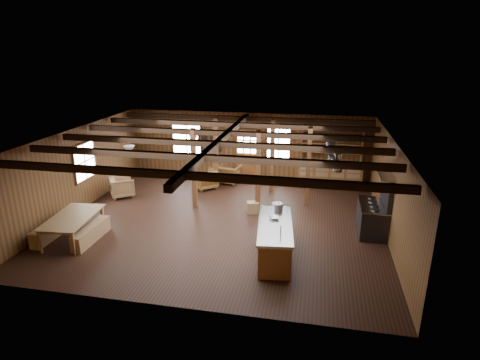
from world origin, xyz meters
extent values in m
cube|color=black|center=(0.00, 0.00, -0.01)|extent=(10.00, 9.00, 0.02)
cube|color=black|center=(0.00, 0.00, 2.81)|extent=(10.00, 9.00, 0.02)
cube|color=#4E2E16|center=(-5.01, 0.00, 1.40)|extent=(0.02, 9.00, 2.80)
cube|color=#4E2E16|center=(5.01, 0.00, 1.40)|extent=(0.02, 9.00, 2.80)
cube|color=#4E2E16|center=(0.00, 4.51, 1.40)|extent=(10.00, 0.02, 2.80)
cube|color=#4E2E16|center=(0.00, -4.51, 1.40)|extent=(10.00, 0.02, 2.80)
cube|color=black|center=(0.00, -3.50, 2.68)|extent=(9.80, 0.12, 0.18)
cube|color=black|center=(0.00, -2.00, 2.68)|extent=(9.80, 0.12, 0.18)
cube|color=black|center=(0.00, -0.50, 2.68)|extent=(9.80, 0.12, 0.18)
cube|color=black|center=(0.00, 1.00, 2.68)|extent=(9.80, 0.12, 0.18)
cube|color=black|center=(0.00, 2.50, 2.68)|extent=(9.80, 0.12, 0.18)
cube|color=black|center=(0.00, 3.80, 2.68)|extent=(9.80, 0.12, 0.18)
cube|color=black|center=(0.00, 0.00, 2.68)|extent=(0.18, 8.82, 0.18)
cube|color=#4B2515|center=(-1.20, 1.00, 1.40)|extent=(0.15, 0.15, 2.80)
cube|color=#4B2515|center=(-1.00, 3.20, 1.40)|extent=(0.15, 0.15, 2.80)
cube|color=#4B2515|center=(1.00, 1.00, 1.40)|extent=(0.15, 0.15, 2.80)
cube|color=#4B2515|center=(1.20, 3.20, 1.40)|extent=(0.15, 0.15, 2.80)
cube|color=#4B2515|center=(2.60, 2.00, 1.40)|extent=(0.15, 0.15, 2.80)
cube|color=brown|center=(0.00, 4.45, 0.55)|extent=(0.90, 0.06, 1.10)
cube|color=#4B2515|center=(-0.48, 4.45, 1.05)|extent=(0.06, 0.08, 2.10)
cube|color=#4B2515|center=(0.48, 4.45, 1.05)|extent=(0.06, 0.08, 2.10)
cube|color=#4B2515|center=(0.00, 4.45, 2.12)|extent=(1.02, 0.08, 0.06)
cube|color=white|center=(0.00, 4.45, 1.55)|extent=(0.84, 0.02, 0.90)
cube|color=white|center=(-2.60, 4.46, 1.60)|extent=(1.20, 0.02, 1.20)
cube|color=#4B2515|center=(-2.60, 4.46, 1.60)|extent=(1.32, 0.06, 1.32)
cube|color=white|center=(1.30, 4.46, 1.60)|extent=(0.90, 0.02, 1.20)
cube|color=#4B2515|center=(1.30, 4.46, 1.60)|extent=(1.02, 0.06, 1.32)
cube|color=white|center=(-4.96, 0.50, 1.60)|extent=(0.02, 1.20, 1.20)
cube|color=#4B2515|center=(-4.96, 0.50, 1.60)|extent=(0.14, 1.24, 1.32)
cube|color=silver|center=(-1.30, 4.46, 1.80)|extent=(0.50, 0.03, 0.40)
cube|color=black|center=(-1.30, 4.45, 1.80)|extent=(0.55, 0.02, 0.45)
cube|color=silver|center=(-1.90, 4.46, 1.70)|extent=(0.35, 0.03, 0.45)
cube|color=black|center=(-1.90, 4.45, 1.70)|extent=(0.40, 0.02, 0.50)
cube|color=silver|center=(-1.30, 4.46, 1.30)|extent=(0.40, 0.03, 0.30)
cube|color=black|center=(-1.30, 4.45, 1.30)|extent=(0.45, 0.02, 0.35)
cube|color=brown|center=(3.40, 4.20, 0.45)|extent=(2.50, 0.55, 0.90)
cube|color=brown|center=(3.40, 4.18, 0.93)|extent=(2.55, 0.60, 0.06)
cube|color=brown|center=(3.40, 4.25, 1.40)|extent=(2.30, 0.35, 0.04)
cube|color=brown|center=(3.40, 4.25, 1.75)|extent=(2.30, 0.35, 0.04)
cube|color=brown|center=(3.40, 4.25, 2.10)|extent=(2.30, 0.35, 0.04)
cube|color=brown|center=(2.25, 4.25, 1.75)|extent=(0.04, 0.35, 1.40)
cube|color=brown|center=(4.55, 4.25, 1.75)|extent=(0.04, 0.35, 1.40)
cylinder|color=#2B2B2E|center=(-3.00, 0.00, 2.58)|extent=(0.02, 0.02, 0.45)
cone|color=silver|center=(-3.00, 0.00, 2.25)|extent=(0.36, 0.36, 0.22)
cylinder|color=#2B2B2E|center=(-1.50, 2.00, 2.58)|extent=(0.02, 0.02, 0.45)
cone|color=silver|center=(-1.50, 2.00, 2.25)|extent=(0.36, 0.36, 0.22)
cylinder|color=#2B2B2E|center=(3.36, 0.30, 2.55)|extent=(0.04, 3.00, 0.04)
cylinder|color=#2B2B2E|center=(3.39, -1.05, 2.47)|extent=(0.01, 0.01, 0.15)
cylinder|color=#B0B3B7|center=(3.39, -1.05, 2.33)|extent=(0.19, 0.19, 0.14)
cylinder|color=#2B2B2E|center=(3.45, -0.66, 2.40)|extent=(0.01, 0.01, 0.30)
cylinder|color=#2B2B2E|center=(3.45, -0.66, 2.18)|extent=(0.21, 0.21, 0.14)
cylinder|color=#2B2B2E|center=(3.39, -0.28, 2.45)|extent=(0.01, 0.01, 0.21)
cylinder|color=#B0B3B7|center=(3.39, -0.28, 2.27)|extent=(0.23, 0.23, 0.14)
cylinder|color=#2B2B2E|center=(3.33, 0.11, 2.45)|extent=(0.01, 0.01, 0.21)
cylinder|color=#2B2B2E|center=(3.33, 0.11, 2.27)|extent=(0.27, 0.27, 0.14)
cylinder|color=#2B2B2E|center=(3.46, 0.49, 2.44)|extent=(0.01, 0.01, 0.23)
cylinder|color=#B0B3B7|center=(3.46, 0.49, 2.25)|extent=(0.25, 0.25, 0.14)
cylinder|color=#2B2B2E|center=(3.31, 0.88, 2.46)|extent=(0.01, 0.01, 0.18)
cylinder|color=#2B2B2E|center=(3.31, 0.88, 2.30)|extent=(0.25, 0.25, 0.14)
cylinder|color=#2B2B2E|center=(3.44, 1.26, 2.44)|extent=(0.01, 0.01, 0.22)
cylinder|color=#B0B3B7|center=(3.44, 1.26, 2.26)|extent=(0.22, 0.22, 0.14)
cylinder|color=#2B2B2E|center=(3.27, 1.65, 2.47)|extent=(0.01, 0.01, 0.16)
cylinder|color=#2B2B2E|center=(3.27, 1.65, 2.32)|extent=(0.24, 0.24, 0.14)
cube|color=brown|center=(1.90, -1.86, 0.43)|extent=(1.06, 2.47, 0.86)
cube|color=#B0B3B7|center=(1.90, -1.86, 0.90)|extent=(1.16, 2.58, 0.08)
cylinder|color=#2B2B2E|center=(1.90, -2.46, 0.90)|extent=(0.44, 0.44, 0.06)
cylinder|color=#B0B3B7|center=(2.10, -2.46, 1.05)|extent=(0.03, 0.03, 0.30)
cube|color=brown|center=(0.85, 0.92, 0.20)|extent=(0.50, 0.41, 0.39)
cube|color=#2B2B2E|center=(4.60, 0.14, 0.44)|extent=(0.78, 1.47, 0.88)
cube|color=#B0B3B7|center=(4.60, 0.14, 0.90)|extent=(0.80, 1.49, 0.04)
cube|color=#2B2B2E|center=(4.92, 0.14, 1.42)|extent=(0.12, 1.47, 0.98)
cube|color=#B0B3B7|center=(4.80, 0.14, 1.91)|extent=(0.40, 1.56, 0.05)
imported|color=olive|center=(-3.90, -2.00, 0.36)|extent=(1.32, 2.13, 0.71)
cube|color=brown|center=(-4.65, -2.00, 0.23)|extent=(0.31, 1.67, 0.46)
cube|color=brown|center=(-3.40, -2.00, 0.23)|extent=(0.31, 1.64, 0.45)
imported|color=brown|center=(-1.42, 2.99, 0.38)|extent=(1.15, 1.16, 0.76)
imported|color=brown|center=(-0.60, 3.80, 0.37)|extent=(0.93, 0.95, 0.74)
imported|color=olive|center=(-4.20, 1.52, 0.38)|extent=(1.14, 1.13, 0.75)
cylinder|color=#B0B3B7|center=(1.84, -0.86, 1.03)|extent=(0.31, 0.31, 0.19)
imported|color=silver|center=(1.83, -1.55, 0.97)|extent=(0.35, 0.35, 0.07)
camera|label=1|loc=(2.85, -11.43, 5.37)|focal=30.00mm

